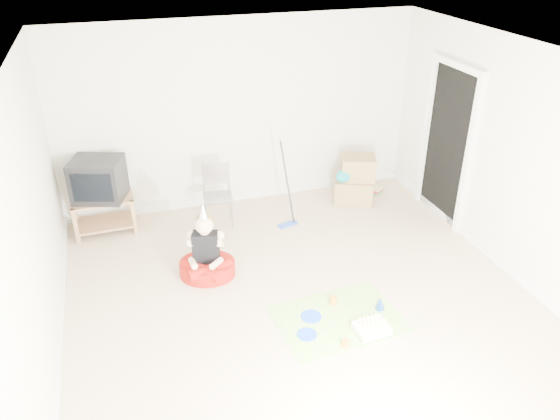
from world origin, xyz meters
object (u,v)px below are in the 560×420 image
object	(u,v)px
folding_chair	(218,197)
cardboard_boxes	(355,180)
tv_stand	(104,211)
crt_tv	(98,179)
seated_woman	(207,260)
birthday_cake	(372,329)

from	to	relation	value
folding_chair	cardboard_boxes	bearing A→B (deg)	1.98
tv_stand	folding_chair	size ratio (longest dim) A/B	0.95
crt_tv	seated_woman	size ratio (longest dim) A/B	0.67
tv_stand	cardboard_boxes	world-z (taller)	cardboard_boxes
folding_chair	tv_stand	bearing A→B (deg)	169.08
folding_chair	birthday_cake	world-z (taller)	folding_chair
folding_chair	seated_woman	xyz separation A→B (m)	(-0.38, -1.14, -0.21)
crt_tv	cardboard_boxes	distance (m)	3.53
cardboard_boxes	seated_woman	size ratio (longest dim) A/B	0.74
tv_stand	cardboard_boxes	bearing A→B (deg)	-3.48
tv_stand	seated_woman	xyz separation A→B (m)	(1.09, -1.42, -0.08)
folding_chair	cardboard_boxes	size ratio (longest dim) A/B	1.21
crt_tv	birthday_cake	size ratio (longest dim) A/B	1.80
cardboard_boxes	birthday_cake	size ratio (longest dim) A/B	2.01
tv_stand	crt_tv	xyz separation A→B (m)	(0.00, -0.00, 0.47)
birthday_cake	cardboard_boxes	bearing A→B (deg)	69.14
crt_tv	birthday_cake	xyz separation A→B (m)	(2.46, -2.92, -0.71)
seated_woman	cardboard_boxes	bearing A→B (deg)	26.61
tv_stand	birthday_cake	size ratio (longest dim) A/B	2.31
cardboard_boxes	birthday_cake	distance (m)	2.91
seated_woman	crt_tv	bearing A→B (deg)	127.47
crt_tv	folding_chair	xyz separation A→B (m)	(1.47, -0.28, -0.35)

